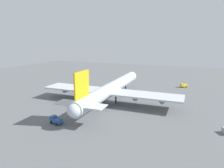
{
  "coord_description": "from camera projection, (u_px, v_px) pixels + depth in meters",
  "views": [
    {
      "loc": [
        -85.58,
        -34.32,
        29.09
      ],
      "look_at": [
        0.0,
        0.0,
        8.34
      ],
      "focal_mm": 32.05,
      "sensor_mm": 36.0,
      "label": 1
    }
  ],
  "objects": [
    {
      "name": "ground_plane",
      "position": [
        112.0,
        101.0,
        96.34
      ],
      "size": [
        285.48,
        285.48,
        0.0
      ],
      "primitive_type": "plane",
      "color": "slate"
    },
    {
      "name": "cargo_airplane",
      "position": [
        112.0,
        89.0,
        94.4
      ],
      "size": [
        71.37,
        65.48,
        18.53
      ],
      "color": "silver",
      "rests_on": "ground_plane"
    },
    {
      "name": "baggage_tug",
      "position": [
        183.0,
        85.0,
        123.31
      ],
      "size": [
        4.22,
        4.47,
        2.44
      ],
      "color": "yellow",
      "rests_on": "ground_plane"
    },
    {
      "name": "cargo_loader",
      "position": [
        56.0,
        120.0,
        70.31
      ],
      "size": [
        3.59,
        5.06,
        2.51
      ],
      "color": "#2D5193",
      "rests_on": "ground_plane"
    },
    {
      "name": "safety_cone_nose",
      "position": [
        134.0,
        86.0,
        124.62
      ],
      "size": [
        0.56,
        0.56,
        0.8
      ],
      "primitive_type": "cone",
      "color": "orange",
      "rests_on": "ground_plane"
    },
    {
      "name": "safety_cone_tail",
      "position": [
        78.0,
        127.0,
        66.9
      ],
      "size": [
        0.53,
        0.53,
        0.75
      ],
      "primitive_type": "cone",
      "color": "orange",
      "rests_on": "ground_plane"
    }
  ]
}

